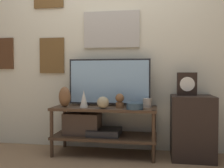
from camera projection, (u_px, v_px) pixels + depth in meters
name	position (u px, v px, depth m)	size (l,w,h in m)	color
ground_plane	(99.00, 162.00, 2.71)	(12.00, 12.00, 0.00)	#846647
wall_back	(109.00, 38.00, 3.21)	(6.40, 0.08, 2.70)	beige
media_console	(96.00, 124.00, 2.99)	(1.17, 0.47, 0.54)	#422D1E
television	(109.00, 82.00, 3.05)	(0.95, 0.05, 0.55)	black
vase_wide_bowl	(135.00, 106.00, 2.76)	(0.18, 0.18, 0.07)	#2D4251
vase_slim_bronze	(84.00, 99.00, 2.91)	(0.09, 0.09, 0.19)	beige
vase_urn_stoneware	(65.00, 97.00, 2.95)	(0.14, 0.10, 0.23)	brown
vase_round_glass	(103.00, 103.00, 2.81)	(0.13, 0.13, 0.13)	tan
candle_jar	(147.00, 103.00, 2.89)	(0.10, 0.10, 0.10)	#C1B29E
decorative_bust	(120.00, 100.00, 2.87)	(0.10, 0.10, 0.16)	brown
side_table	(192.00, 127.00, 2.82)	(0.45, 0.43, 0.68)	black
mantel_clock	(187.00, 84.00, 2.85)	(0.21, 0.11, 0.25)	black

